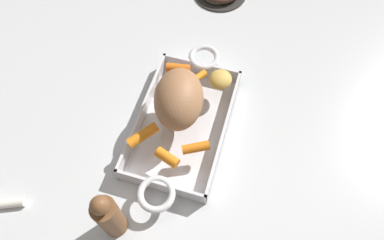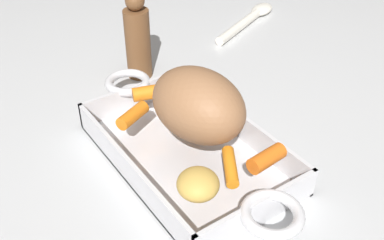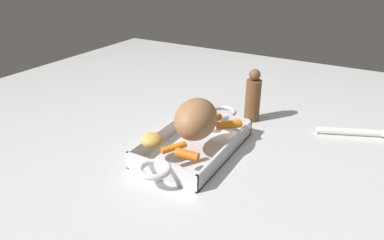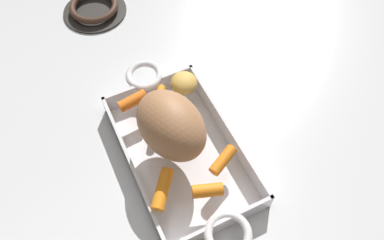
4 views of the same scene
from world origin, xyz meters
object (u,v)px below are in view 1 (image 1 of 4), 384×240
object	(u,v)px
pork_roast	(179,99)
baby_carrot_southwest	(169,158)
roasting_dish	(183,124)
baby_carrot_center_right	(196,148)
baby_carrot_northeast	(178,68)
baby_carrot_center_left	(143,135)
pepper_mill	(109,216)
baby_carrot_long	(194,79)
potato_golden_small	(220,79)

from	to	relation	value
pork_roast	baby_carrot_southwest	distance (m)	0.12
roasting_dish	baby_carrot_center_right	world-z (taller)	baby_carrot_center_right
baby_carrot_southwest	baby_carrot_northeast	size ratio (longest dim) A/B	0.91
roasting_dish	baby_carrot_center_left	size ratio (longest dim) A/B	6.26
baby_carrot_southwest	pepper_mill	size ratio (longest dim) A/B	0.31
pork_roast	baby_carrot_center_left	size ratio (longest dim) A/B	2.08
baby_carrot_southwest	baby_carrot_long	xyz separation A→B (m)	(0.20, 0.01, -0.00)
baby_carrot_northeast	pork_roast	bearing A→B (deg)	-161.24
roasting_dish	baby_carrot_northeast	world-z (taller)	baby_carrot_northeast
roasting_dish	potato_golden_small	world-z (taller)	potato_golden_small
baby_carrot_southwest	baby_carrot_long	world-z (taller)	baby_carrot_southwest
baby_carrot_long	baby_carrot_center_left	xyz separation A→B (m)	(-0.17, 0.06, 0.00)
baby_carrot_northeast	baby_carrot_center_right	size ratio (longest dim) A/B	0.97
potato_golden_small	pepper_mill	distance (m)	0.37
roasting_dish	baby_carrot_southwest	size ratio (longest dim) A/B	8.66
baby_carrot_northeast	baby_carrot_long	bearing A→B (deg)	-111.28
roasting_dish	potato_golden_small	distance (m)	0.13
baby_carrot_southwest	baby_carrot_center_left	bearing A→B (deg)	64.26
pork_roast	potato_golden_small	xyz separation A→B (m)	(0.09, -0.07, -0.03)
roasting_dish	potato_golden_small	size ratio (longest dim) A/B	8.22
baby_carrot_center_left	pepper_mill	xyz separation A→B (m)	(-0.18, -0.00, 0.02)
baby_carrot_center_left	baby_carrot_center_right	size ratio (longest dim) A/B	1.22
potato_golden_small	baby_carrot_southwest	bearing A→B (deg)	166.16
baby_carrot_center_right	potato_golden_small	bearing A→B (deg)	-2.51
pepper_mill	baby_carrot_southwest	bearing A→B (deg)	-24.66
baby_carrot_southwest	pepper_mill	bearing A→B (deg)	155.34
baby_carrot_southwest	pepper_mill	world-z (taller)	pepper_mill
baby_carrot_northeast	baby_carrot_center_left	distance (m)	0.19
pork_roast	potato_golden_small	distance (m)	0.12
potato_golden_small	roasting_dish	bearing A→B (deg)	152.30
baby_carrot_northeast	potato_golden_small	distance (m)	0.10
baby_carrot_long	potato_golden_small	bearing A→B (deg)	-80.76
pork_roast	pepper_mill	distance (m)	0.26
roasting_dish	pork_roast	distance (m)	0.08
baby_carrot_center_right	potato_golden_small	xyz separation A→B (m)	(0.17, -0.01, 0.01)
baby_carrot_long	baby_carrot_northeast	xyz separation A→B (m)	(0.02, 0.04, 0.00)
baby_carrot_long	pepper_mill	size ratio (longest dim) A/B	0.38
pork_roast	potato_golden_small	size ratio (longest dim) A/B	2.73
roasting_dish	baby_carrot_long	size ratio (longest dim) A/B	6.97
baby_carrot_long	pepper_mill	distance (m)	0.35
pepper_mill	pork_roast	bearing A→B (deg)	-11.08
roasting_dish	baby_carrot_long	world-z (taller)	baby_carrot_long
baby_carrot_long	potato_golden_small	world-z (taller)	potato_golden_small
pork_roast	baby_carrot_center_right	xyz separation A→B (m)	(-0.08, -0.06, -0.04)
baby_carrot_northeast	pepper_mill	bearing A→B (deg)	177.44
pork_roast	baby_carrot_southwest	world-z (taller)	pork_roast
baby_carrot_southwest	potato_golden_small	size ratio (longest dim) A/B	0.95
baby_carrot_northeast	baby_carrot_center_right	bearing A→B (deg)	-152.47
baby_carrot_southwest	baby_carrot_center_right	distance (m)	0.06
baby_carrot_long	baby_carrot_center_left	size ratio (longest dim) A/B	0.90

